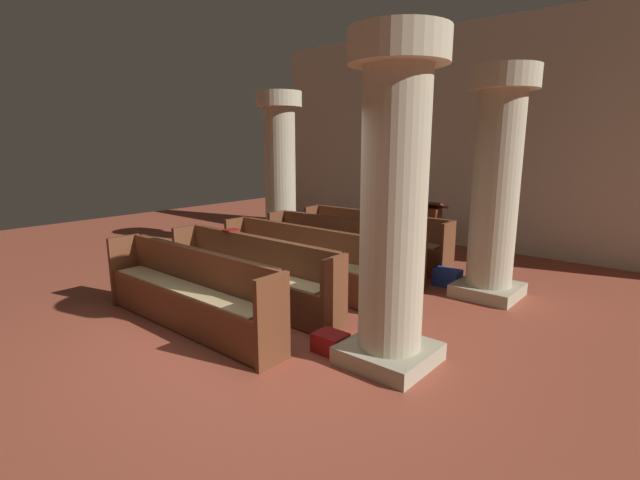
% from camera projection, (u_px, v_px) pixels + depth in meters
% --- Properties ---
extents(ground_plane, '(19.20, 19.20, 0.00)m').
position_uv_depth(ground_plane, '(251.00, 334.00, 5.34)').
color(ground_plane, '#9E4733').
extents(back_wall, '(10.00, 0.16, 4.50)m').
position_uv_depth(back_wall, '(473.00, 138.00, 9.40)').
color(back_wall, beige).
rests_on(back_wall, ground).
extents(pew_row_0, '(2.95, 0.46, 0.93)m').
position_uv_depth(pew_row_0, '(373.00, 237.00, 8.32)').
color(pew_row_0, brown).
rests_on(pew_row_0, ground).
extents(pew_row_1, '(2.95, 0.46, 0.93)m').
position_uv_depth(pew_row_1, '(340.00, 246.00, 7.60)').
color(pew_row_1, brown).
rests_on(pew_row_1, ground).
extents(pew_row_2, '(2.95, 0.47, 0.93)m').
position_uv_depth(pew_row_2, '(300.00, 257.00, 6.87)').
color(pew_row_2, brown).
rests_on(pew_row_2, ground).
extents(pew_row_3, '(2.95, 0.46, 0.93)m').
position_uv_depth(pew_row_3, '(251.00, 270.00, 6.15)').
color(pew_row_3, brown).
rests_on(pew_row_3, ground).
extents(pew_row_4, '(2.95, 0.46, 0.93)m').
position_uv_depth(pew_row_4, '(188.00, 288.00, 5.42)').
color(pew_row_4, brown).
rests_on(pew_row_4, ground).
extents(pillar_aisle_side, '(0.92, 0.92, 3.16)m').
position_uv_depth(pillar_aisle_side, '(496.00, 182.00, 6.32)').
color(pillar_aisle_side, tan).
rests_on(pillar_aisle_side, ground).
extents(pillar_far_side, '(0.92, 0.92, 3.16)m').
position_uv_depth(pillar_far_side, '(280.00, 168.00, 9.41)').
color(pillar_far_side, tan).
rests_on(pillar_far_side, ground).
extents(pillar_aisle_rear, '(0.91, 0.91, 3.16)m').
position_uv_depth(pillar_aisle_rear, '(394.00, 200.00, 4.33)').
color(pillar_aisle_rear, tan).
rests_on(pillar_aisle_rear, ground).
extents(lectern, '(0.48, 0.45, 1.08)m').
position_uv_depth(lectern, '(431.00, 233.00, 8.88)').
color(lectern, '#492215').
rests_on(lectern, ground).
extents(hymn_book, '(0.16, 0.21, 0.02)m').
position_uv_depth(hymn_book, '(231.00, 230.00, 6.59)').
color(hymn_book, maroon).
rests_on(hymn_book, pew_row_3).
extents(kneeler_box_red, '(0.33, 0.27, 0.21)m').
position_uv_depth(kneeler_box_red, '(330.00, 342.00, 4.88)').
color(kneeler_box_red, maroon).
rests_on(kneeler_box_red, ground).
extents(kneeler_box_blue, '(0.40, 0.24, 0.27)m').
position_uv_depth(kneeler_box_blue, '(447.00, 278.00, 7.09)').
color(kneeler_box_blue, navy).
rests_on(kneeler_box_blue, ground).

